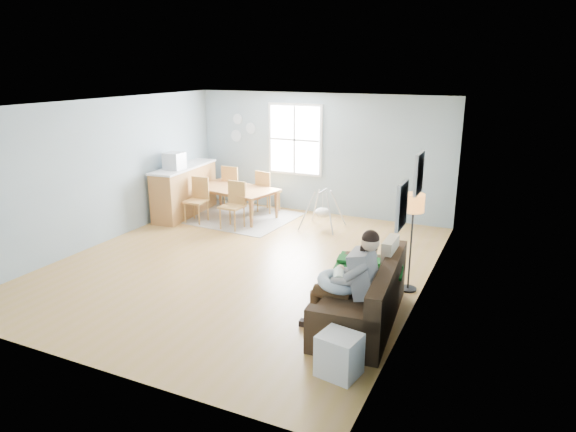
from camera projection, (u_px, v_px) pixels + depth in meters
The scene contains 22 objects.
room at pixel (241, 121), 8.17m from camera, with size 8.40×9.40×3.90m.
window at pixel (295, 140), 11.64m from camera, with size 1.32×0.08×1.62m.
pictures at pixel (411, 188), 6.22m from camera, with size 0.05×1.34×0.74m.
wall_plates at pixel (241, 129), 12.16m from camera, with size 0.67×0.02×0.66m.
sofa at pixel (365, 301), 6.76m from camera, with size 1.07×2.14×0.84m.
green_throw at pixel (370, 265), 7.35m from camera, with size 0.95×0.83×0.04m, color #125016.
beige_pillow at pixel (390, 256), 7.05m from camera, with size 0.14×0.50×0.50m, color #BFAF92.
father at pixel (351, 277), 6.41m from camera, with size 1.00×0.47×1.39m.
nursing_pillow at pixel (338, 282), 6.49m from camera, with size 0.55×0.55×0.15m, color #AAC0D4.
infant at pixel (339, 274), 6.50m from camera, with size 0.22×0.39×0.14m.
toddler at pixel (363, 266), 6.85m from camera, with size 0.55×0.31×0.83m.
floor_lamp at pixel (413, 211), 7.46m from camera, with size 0.30×0.30×1.50m.
storage_cube at pixel (339, 355), 5.62m from camera, with size 0.49×0.46×0.48m.
rug at pixel (234, 216), 11.54m from camera, with size 2.61×1.98×0.01m, color #9A948D.
dining_table at pixel (234, 202), 11.45m from camera, with size 1.89×1.05×0.66m, color #9B5933.
chair_sw at pixel (198, 197), 11.07m from camera, with size 0.45×0.45×0.96m.
chair_se at pixel (234, 202), 10.63m from camera, with size 0.46×0.46×0.98m.
chair_nw at pixel (233, 184), 12.13m from camera, with size 0.47×0.47×1.01m.
chair_ne at pixel (266, 189), 11.71m from camera, with size 0.52×0.52×0.98m.
counter at pixel (185, 190), 11.58m from camera, with size 0.76×2.05×1.12m.
monitor at pixel (174, 161), 11.02m from camera, with size 0.38×0.36×0.36m.
baby_swing at pixel (322, 212), 10.63m from camera, with size 0.79×0.81×0.80m.
Camera 1 is at (4.17, -7.17, 3.30)m, focal length 32.00 mm.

